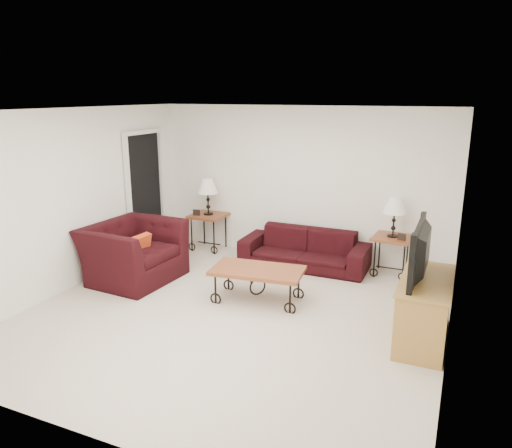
{
  "coord_description": "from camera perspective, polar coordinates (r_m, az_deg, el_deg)",
  "views": [
    {
      "loc": [
        2.5,
        -5.03,
        2.69
      ],
      "look_at": [
        0.0,
        0.7,
        1.0
      ],
      "focal_mm": 34.11,
      "sensor_mm": 36.0,
      "label": 1
    }
  ],
  "objects": [
    {
      "name": "ground",
      "position": [
        6.23,
        -2.62,
        -10.48
      ],
      "size": [
        5.0,
        5.0,
        0.0
      ],
      "primitive_type": "plane",
      "color": "beige",
      "rests_on": "ground"
    },
    {
      "name": "wall_back",
      "position": [
        8.06,
        5.15,
        4.78
      ],
      "size": [
        5.0,
        0.02,
        2.5
      ],
      "primitive_type": "cube",
      "color": "white",
      "rests_on": "ground"
    },
    {
      "name": "wall_front",
      "position": [
        3.84,
        -19.71,
        -7.85
      ],
      "size": [
        5.0,
        0.02,
        2.5
      ],
      "primitive_type": "cube",
      "color": "white",
      "rests_on": "ground"
    },
    {
      "name": "wall_left",
      "position": [
        7.24,
        -20.84,
        2.66
      ],
      "size": [
        0.02,
        5.0,
        2.5
      ],
      "primitive_type": "cube",
      "color": "white",
      "rests_on": "ground"
    },
    {
      "name": "wall_right",
      "position": [
        5.23,
        22.63,
        -2.05
      ],
      "size": [
        0.02,
        5.0,
        2.5
      ],
      "primitive_type": "cube",
      "color": "white",
      "rests_on": "ground"
    },
    {
      "name": "ceiling",
      "position": [
        5.62,
        -2.94,
        13.18
      ],
      "size": [
        5.0,
        5.0,
        0.0
      ],
      "primitive_type": "plane",
      "color": "white",
      "rests_on": "wall_back"
    },
    {
      "name": "doorway",
      "position": [
        8.49,
        -12.84,
        3.41
      ],
      "size": [
        0.08,
        0.94,
        2.04
      ],
      "primitive_type": "cube",
      "color": "black",
      "rests_on": "ground"
    },
    {
      "name": "sofa",
      "position": [
        7.77,
        5.68,
        -2.9
      ],
      "size": [
        2.01,
        0.79,
        0.59
      ],
      "primitive_type": "imported",
      "color": "black",
      "rests_on": "ground"
    },
    {
      "name": "side_table_left",
      "position": [
        8.63,
        -5.55,
        -0.91
      ],
      "size": [
        0.58,
        0.58,
        0.63
      ],
      "primitive_type": "cube",
      "rotation": [
        0.0,
        0.0,
        -0.0
      ],
      "color": "brown",
      "rests_on": "ground"
    },
    {
      "name": "side_table_right",
      "position": [
        7.66,
        15.57,
        -3.59
      ],
      "size": [
        0.6,
        0.6,
        0.6
      ],
      "primitive_type": "cube",
      "rotation": [
        0.0,
        0.0,
        -0.09
      ],
      "color": "brown",
      "rests_on": "ground"
    },
    {
      "name": "lamp_left",
      "position": [
        8.47,
        -5.66,
        3.21
      ],
      "size": [
        0.36,
        0.36,
        0.63
      ],
      "primitive_type": null,
      "rotation": [
        0.0,
        0.0,
        -0.0
      ],
      "color": "black",
      "rests_on": "side_table_left"
    },
    {
      "name": "lamp_right",
      "position": [
        7.5,
        15.89,
        0.79
      ],
      "size": [
        0.37,
        0.37,
        0.6
      ],
      "primitive_type": null,
      "rotation": [
        0.0,
        0.0,
        -0.09
      ],
      "color": "black",
      "rests_on": "side_table_right"
    },
    {
      "name": "photo_frame_left",
      "position": [
        8.48,
        -6.99,
        1.35
      ],
      "size": [
        0.13,
        0.04,
        0.11
      ],
      "primitive_type": "cube",
      "rotation": [
        0.0,
        0.0,
        0.17
      ],
      "color": "black",
      "rests_on": "side_table_left"
    },
    {
      "name": "photo_frame_right",
      "position": [
        7.4,
        16.73,
        -1.48
      ],
      "size": [
        0.12,
        0.05,
        0.1
      ],
      "primitive_type": "cube",
      "rotation": [
        0.0,
        0.0,
        -0.3
      ],
      "color": "black",
      "rests_on": "side_table_right"
    },
    {
      "name": "coffee_table",
      "position": [
        6.51,
        0.18,
        -7.13
      ],
      "size": [
        1.26,
        0.78,
        0.45
      ],
      "primitive_type": "cube",
      "rotation": [
        0.0,
        0.0,
        0.11
      ],
      "color": "brown",
      "rests_on": "ground"
    },
    {
      "name": "armchair",
      "position": [
        7.39,
        -14.18,
        -3.21
      ],
      "size": [
        1.22,
        1.37,
        0.85
      ],
      "primitive_type": "imported",
      "rotation": [
        0.0,
        0.0,
        1.51
      ],
      "color": "black",
      "rests_on": "ground"
    },
    {
      "name": "throw_pillow",
      "position": [
        7.23,
        -13.52,
        -2.76
      ],
      "size": [
        0.13,
        0.39,
        0.38
      ],
      "primitive_type": "cube",
      "rotation": [
        0.0,
        0.0,
        1.51
      ],
      "color": "#C74819",
      "rests_on": "armchair"
    },
    {
      "name": "tv_stand",
      "position": [
        5.78,
        19.12,
        -9.47
      ],
      "size": [
        0.5,
        1.21,
        0.73
      ],
      "primitive_type": "cube",
      "color": "#A1753C",
      "rests_on": "ground"
    },
    {
      "name": "television",
      "position": [
        5.55,
        19.51,
        -3.07
      ],
      "size": [
        0.14,
        1.09,
        0.63
      ],
      "primitive_type": "imported",
      "rotation": [
        0.0,
        0.0,
        -1.57
      ],
      "color": "black",
      "rests_on": "tv_stand"
    },
    {
      "name": "backpack",
      "position": [
        7.43,
        11.92,
        -4.84
      ],
      "size": [
        0.35,
        0.29,
        0.39
      ],
      "primitive_type": "ellipsoid",
      "rotation": [
        0.0,
        0.0,
        0.24
      ],
      "color": "black",
      "rests_on": "ground"
    }
  ]
}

